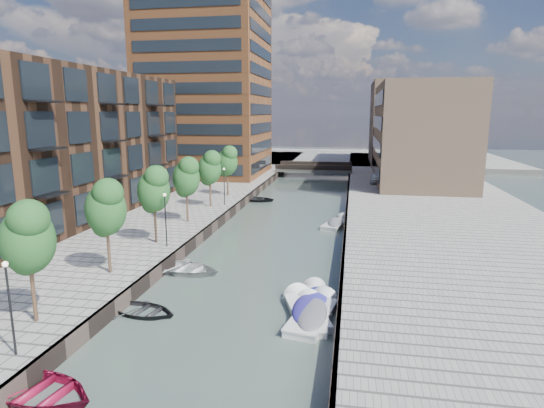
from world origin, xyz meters
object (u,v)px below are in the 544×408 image
(tree_2, at_px, (106,206))
(motorboat_2, at_px, (310,314))
(motorboat_1, at_px, (314,314))
(tree_1, at_px, (27,236))
(tree_3, at_px, (154,188))
(tree_6, at_px, (227,160))
(tree_4, at_px, (186,176))
(motorboat_0, at_px, (305,309))
(motorboat_3, at_px, (315,299))
(sloop_0, at_px, (143,314))
(sloop_4, at_px, (256,201))
(tree_5, at_px, (210,167))
(car, at_px, (376,178))
(sloop_2, at_px, (39,397))
(bridge, at_px, (314,168))
(motorboat_4, at_px, (337,224))
(sloop_3, at_px, (185,273))

(tree_2, height_order, motorboat_2, tree_2)
(motorboat_1, bearing_deg, tree_1, -159.93)
(tree_3, relative_size, tree_6, 1.00)
(tree_2, relative_size, tree_4, 1.00)
(tree_2, relative_size, motorboat_0, 1.13)
(motorboat_0, height_order, motorboat_2, motorboat_0)
(tree_2, xyz_separation_m, motorboat_3, (13.13, -0.10, -5.13))
(sloop_0, distance_m, sloop_4, 33.22)
(tree_5, bearing_deg, motorboat_1, -60.22)
(tree_1, relative_size, sloop_0, 1.49)
(sloop_0, height_order, car, car)
(sloop_2, xyz_separation_m, motorboat_0, (9.51, 9.55, 0.20))
(tree_2, height_order, tree_6, same)
(bridge, distance_m, tree_2, 54.81)
(motorboat_4, bearing_deg, sloop_3, -122.79)
(tree_2, xyz_separation_m, tree_6, (0.00, 28.00, 0.00))
(tree_6, relative_size, motorboat_2, 1.26)
(sloop_4, bearing_deg, tree_2, 176.79)
(tree_4, relative_size, motorboat_0, 1.13)
(tree_4, relative_size, sloop_3, 1.15)
(sloop_3, bearing_deg, sloop_2, -171.30)
(motorboat_3, bearing_deg, tree_3, 151.60)
(motorboat_2, xyz_separation_m, motorboat_4, (0.70, 20.82, 0.10))
(tree_6, distance_m, sloop_0, 32.03)
(tree_5, distance_m, car, 27.68)
(tree_4, distance_m, motorboat_3, 19.93)
(tree_5, relative_size, tree_6, 1.00)
(tree_2, bearing_deg, motorboat_1, -9.26)
(tree_2, height_order, sloop_3, tree_2)
(tree_6, distance_m, motorboat_3, 31.43)
(tree_1, relative_size, car, 1.48)
(tree_1, distance_m, sloop_2, 7.46)
(bridge, relative_size, motorboat_3, 2.83)
(bridge, height_order, tree_5, tree_5)
(tree_5, relative_size, sloop_0, 1.49)
(sloop_0, xyz_separation_m, motorboat_1, (9.45, 1.20, 0.21))
(motorboat_2, bearing_deg, sloop_4, 107.08)
(sloop_3, bearing_deg, bridge, 5.54)
(sloop_3, xyz_separation_m, motorboat_0, (8.94, -5.00, 0.20))
(tree_4, xyz_separation_m, motorboat_0, (12.66, -15.63, -5.11))
(bridge, relative_size, tree_4, 2.18)
(motorboat_1, relative_size, motorboat_2, 1.14)
(sloop_4, distance_m, motorboat_2, 33.31)
(tree_1, distance_m, motorboat_4, 29.68)
(bridge, bearing_deg, tree_3, -100.25)
(tree_5, bearing_deg, motorboat_4, -8.99)
(tree_6, bearing_deg, sloop_2, -85.40)
(tree_4, bearing_deg, motorboat_0, -50.99)
(tree_5, relative_size, motorboat_4, 1.19)
(tree_3, height_order, sloop_0, tree_3)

